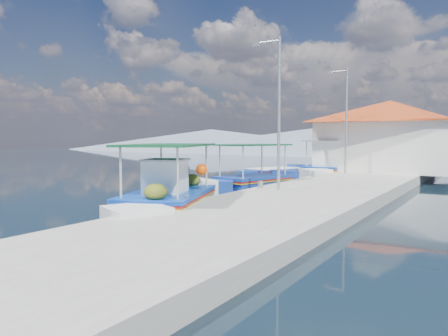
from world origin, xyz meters
The scene contains 10 objects.
ground centered at (0.00, 0.00, 0.00)m, with size 160.00×160.00×0.00m, color black.
quay centered at (5.90, 6.00, 0.25)m, with size 5.00×44.00×0.50m, color #ADAAA2.
bollards centered at (3.80, 5.25, 0.65)m, with size 0.20×17.20×0.30m.
main_caique centered at (2.59, -2.28, 0.50)m, with size 4.16×7.39×2.61m.
caique_green_canopy centered at (1.86, 5.00, 0.37)m, with size 3.05×6.49×2.50m.
caique_blue_hull centered at (0.16, 10.76, 0.28)m, with size 2.99×5.46×1.03m.
caique_far centered at (2.55, 13.91, 0.50)m, with size 2.62×7.63×2.68m.
harbor_building centered at (6.20, 15.00, 2.78)m, with size 10.49×10.49×4.40m.
lamp_post_near centered at (4.51, 2.00, 3.85)m, with size 1.21×0.14×6.00m.
lamp_post_far centered at (4.51, 11.00, 3.85)m, with size 1.21×0.14×6.00m.
Camera 1 is at (11.90, -13.65, 2.56)m, focal length 34.71 mm.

